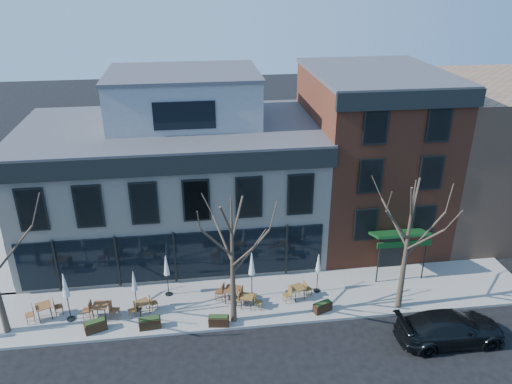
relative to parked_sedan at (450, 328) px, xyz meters
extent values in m
plane|color=black|center=(-13.48, 6.71, -0.78)|extent=(120.00, 120.00, 0.00)
cube|color=gray|center=(-10.23, 4.56, -0.71)|extent=(33.50, 4.70, 0.15)
cube|color=gray|center=(-24.73, 12.71, -0.71)|extent=(4.50, 12.00, 0.15)
cube|color=beige|center=(-13.48, 11.71, 3.22)|extent=(18.00, 10.00, 8.00)
cube|color=#47474C|center=(-13.48, 11.71, 7.27)|extent=(18.30, 10.30, 0.30)
cube|color=black|center=(-13.48, 6.59, 6.77)|extent=(18.30, 0.25, 1.10)
cube|color=black|center=(-22.60, 11.71, 6.77)|extent=(0.25, 10.30, 1.10)
cube|color=black|center=(-13.48, 6.65, 1.12)|extent=(17.20, 0.12, 3.00)
cube|color=black|center=(-22.54, 10.71, 1.12)|extent=(0.12, 7.50, 3.00)
cube|color=gray|center=(-12.48, 12.71, 8.82)|extent=(9.00, 6.50, 3.00)
cube|color=brown|center=(-0.48, 11.71, 4.72)|extent=(8.00, 10.00, 11.00)
cube|color=#47474C|center=(-0.48, 11.71, 10.27)|extent=(8.20, 10.20, 0.25)
cube|color=black|center=(-0.48, 6.59, 9.82)|extent=(8.20, 0.25, 1.00)
cube|color=#0C3714|center=(-0.48, 5.86, 2.12)|extent=(3.20, 1.66, 0.67)
cube|color=black|center=(-0.48, 6.66, 0.47)|extent=(1.40, 0.10, 2.50)
cube|color=#8C664C|center=(9.52, 12.71, 4.22)|extent=(12.00, 12.00, 10.00)
cylinder|color=#382B21|center=(-20.92, 3.70, 3.90)|extent=(2.23, 0.50, 2.48)
cone|color=#382B21|center=(-10.48, 2.81, 2.89)|extent=(0.34, 0.34, 7.04)
cylinder|color=#382B21|center=(-9.54, 2.98, 3.39)|extent=(2.00, 0.46, 2.21)
cylinder|color=#382B21|center=(-10.89, 3.67, 3.80)|extent=(0.93, 1.84, 1.91)
cylinder|color=#382B21|center=(-11.23, 2.54, 4.26)|extent=(1.61, 0.68, 1.97)
cylinder|color=#382B21|center=(-10.09, 1.95, 3.72)|extent=(0.93, 1.83, 2.03)
cone|color=#382B21|center=(-1.48, 2.81, 3.11)|extent=(0.34, 0.34, 7.48)
cylinder|color=#382B21|center=(-0.48, 2.99, 3.65)|extent=(2.12, 0.48, 2.35)
cylinder|color=#382B21|center=(-1.91, 3.73, 4.08)|extent=(0.98, 1.94, 2.03)
cylinder|color=#382B21|center=(-2.28, 2.52, 4.56)|extent=(1.71, 0.71, 2.09)
cylinder|color=#382B21|center=(-1.06, 1.90, 4.00)|extent=(0.98, 1.94, 2.16)
imported|color=black|center=(0.00, 0.00, 0.00)|extent=(5.42, 2.25, 1.57)
cube|color=brown|center=(-20.31, 4.31, 0.16)|extent=(0.98, 0.98, 0.04)
cylinder|color=black|center=(-20.48, 3.91, -0.24)|extent=(0.04, 0.04, 0.78)
cylinder|color=black|center=(-19.91, 4.13, -0.24)|extent=(0.04, 0.04, 0.78)
cylinder|color=black|center=(-20.70, 4.48, -0.24)|extent=(0.04, 0.04, 0.78)
cylinder|color=black|center=(-20.13, 4.70, -0.24)|extent=(0.04, 0.04, 0.78)
cube|color=brown|center=(-17.36, 3.91, 0.18)|extent=(0.88, 0.88, 0.04)
cylinder|color=black|center=(-17.71, 3.65, -0.23)|extent=(0.04, 0.04, 0.81)
cylinder|color=black|center=(-17.09, 3.56, -0.23)|extent=(0.04, 0.04, 0.81)
cylinder|color=black|center=(-17.63, 4.27, -0.23)|extent=(0.04, 0.04, 0.81)
cylinder|color=black|center=(-17.00, 4.18, -0.23)|extent=(0.04, 0.04, 0.81)
cube|color=brown|center=(-15.21, 4.06, 0.04)|extent=(0.86, 0.86, 0.04)
cylinder|color=black|center=(-15.34, 3.72, -0.30)|extent=(0.04, 0.04, 0.67)
cylinder|color=black|center=(-14.86, 3.93, -0.30)|extent=(0.04, 0.04, 0.67)
cylinder|color=black|center=(-15.55, 4.19, -0.30)|extent=(0.04, 0.04, 0.67)
cylinder|color=black|center=(-15.08, 4.41, -0.30)|extent=(0.04, 0.04, 0.67)
cube|color=brown|center=(-10.40, 4.41, 0.19)|extent=(1.03, 1.03, 0.05)
cylinder|color=black|center=(-10.81, 4.24, -0.23)|extent=(0.05, 0.05, 0.82)
cylinder|color=black|center=(-10.22, 4.00, -0.23)|extent=(0.05, 0.05, 0.82)
cylinder|color=black|center=(-10.57, 4.83, -0.23)|extent=(0.05, 0.05, 0.82)
cylinder|color=black|center=(-9.98, 4.59, -0.23)|extent=(0.05, 0.05, 0.82)
cube|color=brown|center=(-9.65, 3.81, 0.06)|extent=(0.86, 0.86, 0.04)
cylinder|color=black|center=(-9.99, 3.66, -0.29)|extent=(0.04, 0.04, 0.68)
cylinder|color=black|center=(-9.50, 3.47, -0.29)|extent=(0.04, 0.04, 0.68)
cylinder|color=black|center=(-9.80, 4.16, -0.29)|extent=(0.04, 0.04, 0.68)
cylinder|color=black|center=(-9.30, 3.96, -0.29)|extent=(0.04, 0.04, 0.68)
cube|color=brown|center=(-6.80, 4.21, 0.10)|extent=(0.89, 0.89, 0.04)
cylinder|color=black|center=(-6.98, 3.85, -0.27)|extent=(0.04, 0.04, 0.72)
cylinder|color=black|center=(-6.45, 4.03, -0.27)|extent=(0.04, 0.04, 0.72)
cylinder|color=black|center=(-7.16, 4.38, -0.27)|extent=(0.04, 0.04, 0.72)
cylinder|color=black|center=(-6.63, 4.56, -0.27)|extent=(0.04, 0.04, 0.72)
cylinder|color=black|center=(-18.95, 4.01, -0.60)|extent=(0.45, 0.45, 0.06)
cylinder|color=black|center=(-18.95, 4.01, 0.50)|extent=(0.05, 0.05, 2.27)
cone|color=silver|center=(-18.95, 4.01, 1.53)|extent=(0.37, 0.37, 1.34)
cylinder|color=black|center=(-15.57, 4.41, -0.61)|extent=(0.39, 0.39, 0.05)
cylinder|color=black|center=(-15.57, 4.41, 0.34)|extent=(0.04, 0.04, 1.94)
cone|color=#B6BCAF|center=(-15.57, 4.41, 1.22)|extent=(0.32, 0.32, 1.15)
cylinder|color=black|center=(-13.92, 5.53, -0.61)|extent=(0.41, 0.41, 0.06)
cylinder|color=black|center=(-13.92, 5.53, 0.39)|extent=(0.05, 0.05, 2.04)
cone|color=silver|center=(-13.92, 5.53, 1.32)|extent=(0.33, 0.33, 1.21)
cylinder|color=black|center=(-9.28, 4.79, -0.60)|extent=(0.45, 0.45, 0.06)
cylinder|color=black|center=(-9.28, 4.79, 0.48)|extent=(0.05, 0.05, 2.23)
cone|color=silver|center=(-9.28, 4.79, 1.50)|extent=(0.37, 0.37, 1.32)
cylinder|color=black|center=(-5.55, 4.74, -0.61)|extent=(0.39, 0.39, 0.05)
cylinder|color=black|center=(-5.55, 4.74, 0.34)|extent=(0.04, 0.04, 1.95)
cone|color=white|center=(-5.55, 4.74, 1.23)|extent=(0.32, 0.32, 1.15)
cube|color=#301E10|center=(-17.50, 2.92, -0.36)|extent=(1.18, 0.80, 0.55)
cube|color=#1E3314|center=(-17.50, 2.92, -0.07)|extent=(1.04, 0.68, 0.09)
cube|color=black|center=(-14.78, 2.79, -0.36)|extent=(1.14, 0.55, 0.55)
cube|color=#1E3314|center=(-14.78, 2.79, -0.06)|extent=(1.03, 0.45, 0.09)
cube|color=black|center=(-11.28, 2.51, -0.37)|extent=(1.09, 0.56, 0.52)
cube|color=#1E3314|center=(-11.28, 2.51, -0.09)|extent=(0.98, 0.46, 0.08)
cube|color=black|center=(-5.69, 2.93, -0.38)|extent=(1.10, 0.75, 0.51)
cube|color=#1E3314|center=(-5.69, 2.93, -0.10)|extent=(0.97, 0.64, 0.08)
camera|label=1|loc=(-12.11, -18.12, 16.33)|focal=35.00mm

